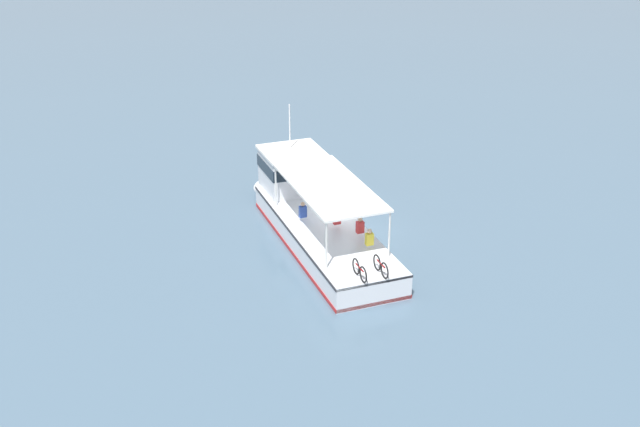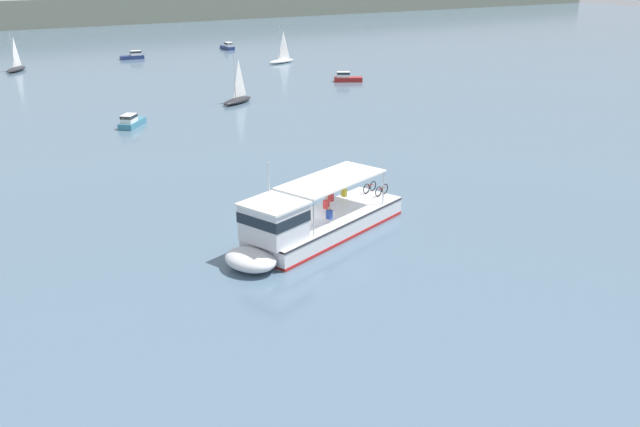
# 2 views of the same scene
# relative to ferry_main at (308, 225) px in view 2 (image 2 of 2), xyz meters

# --- Properties ---
(ground_plane) EXTENTS (400.00, 400.00, 0.00)m
(ground_plane) POSITION_rel_ferry_main_xyz_m (0.10, 1.46, -1.02)
(ground_plane) COLOR slate
(ferry_main) EXTENTS (13.02, 7.00, 5.32)m
(ferry_main) POSITION_rel_ferry_main_xyz_m (0.00, 0.00, 0.00)
(ferry_main) COLOR silver
(ferry_main) RESTS_ON ground
(sailboat_off_stern) EXTENTS (5.00, 2.57, 5.40)m
(sailboat_off_stern) POSITION_rel_ferry_main_xyz_m (32.81, 61.47, -0.48)
(sailboat_off_stern) COLOR white
(sailboat_off_stern) RESTS_ON ground
(motorboat_near_starboard) EXTENTS (3.77, 2.93, 1.26)m
(motorboat_near_starboard) POSITION_rel_ferry_main_xyz_m (31.66, 42.44, -0.47)
(motorboat_near_starboard) COLOR maroon
(motorboat_near_starboard) RESTS_ON ground
(sailboat_far_left) EXTENTS (3.99, 4.69, 5.40)m
(sailboat_far_left) POSITION_rel_ferry_main_xyz_m (-2.84, 74.31, -0.48)
(sailboat_far_left) COLOR #232328
(sailboat_far_left) RESTS_ON ground
(sailboat_horizon_west) EXTENTS (4.88, 3.55, 5.40)m
(sailboat_horizon_west) POSITION_rel_ferry_main_xyz_m (13.65, 37.24, -0.48)
(sailboat_horizon_west) COLOR #232328
(sailboat_horizon_west) RESTS_ON ground
(motorboat_near_port) EXTENTS (1.38, 3.63, 1.26)m
(motorboat_near_port) POSITION_rel_ferry_main_xyz_m (32.90, 80.93, -0.47)
(motorboat_near_port) COLOR navy
(motorboat_near_port) RESTS_ON ground
(motorboat_off_bow) EXTENTS (3.35, 3.57, 1.26)m
(motorboat_off_bow) POSITION_rel_ferry_main_xyz_m (0.31, 32.50, -0.47)
(motorboat_off_bow) COLOR teal
(motorboat_off_bow) RESTS_ON ground
(motorboat_outer_anchorage) EXTENTS (3.69, 1.56, 1.26)m
(motorboat_outer_anchorage) POSITION_rel_ferry_main_xyz_m (15.13, 77.91, -0.47)
(motorboat_outer_anchorage) COLOR navy
(motorboat_outer_anchorage) RESTS_ON ground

